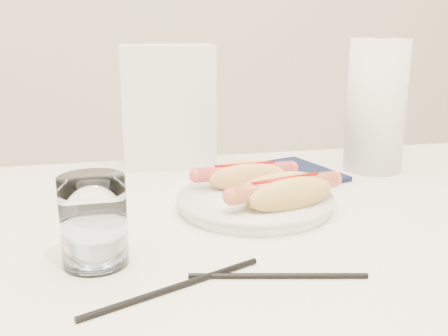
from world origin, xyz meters
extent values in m
cube|color=white|center=(0.00, 0.00, 0.73)|extent=(1.20, 0.80, 0.04)
cylinder|color=silver|center=(0.54, 0.34, 0.35)|extent=(0.04, 0.04, 0.71)
cylinder|color=white|center=(0.06, 0.08, 0.76)|extent=(0.29, 0.29, 0.02)
ellipsoid|color=#ECB15E|center=(0.06, 0.11, 0.79)|extent=(0.12, 0.04, 0.04)
ellipsoid|color=#ECB15E|center=(0.06, 0.14, 0.79)|extent=(0.12, 0.04, 0.04)
ellipsoid|color=#ECB15E|center=(0.06, 0.12, 0.78)|extent=(0.11, 0.05, 0.02)
cylinder|color=#DA524D|center=(0.06, 0.12, 0.79)|extent=(0.15, 0.03, 0.02)
cylinder|color=#990A05|center=(0.06, 0.12, 0.80)|extent=(0.09, 0.01, 0.01)
ellipsoid|color=#DFBB57|center=(0.09, 0.01, 0.79)|extent=(0.14, 0.07, 0.05)
ellipsoid|color=#DFBB57|center=(0.08, 0.04, 0.79)|extent=(0.14, 0.07, 0.05)
ellipsoid|color=#DFBB57|center=(0.09, 0.03, 0.78)|extent=(0.13, 0.08, 0.02)
cylinder|color=#C76746|center=(0.09, 0.03, 0.80)|extent=(0.17, 0.07, 0.02)
cylinder|color=#990A05|center=(0.09, 0.03, 0.81)|extent=(0.10, 0.04, 0.01)
cylinder|color=white|center=(-0.16, -0.06, 0.80)|extent=(0.07, 0.07, 0.10)
cylinder|color=black|center=(-0.08, -0.14, 0.75)|extent=(0.19, 0.09, 0.01)
cylinder|color=black|center=(0.03, -0.14, 0.75)|extent=(0.19, 0.05, 0.01)
cube|color=silver|center=(-0.03, 0.35, 0.86)|extent=(0.17, 0.10, 0.22)
cube|color=#111836|center=(0.16, 0.23, 0.75)|extent=(0.20, 0.20, 0.01)
cylinder|color=white|center=(0.33, 0.24, 0.87)|extent=(0.13, 0.13, 0.23)
camera|label=1|loc=(-0.14, -0.63, 1.01)|focal=43.34mm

